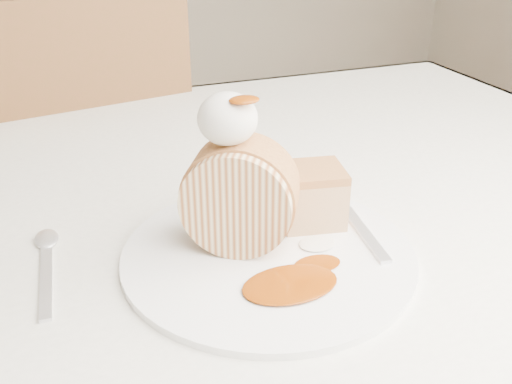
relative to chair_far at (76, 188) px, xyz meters
name	(u,v)px	position (x,y,z in m)	size (l,w,h in m)	color
table	(190,249)	(0.12, -0.51, 0.12)	(1.40, 0.90, 0.75)	white
chair_far	(76,188)	(0.00, 0.00, 0.00)	(0.51, 0.51, 0.94)	brown
plate	(268,254)	(0.17, -0.69, 0.22)	(0.30, 0.30, 0.01)	white
roulade_slice	(240,197)	(0.14, -0.66, 0.28)	(0.11, 0.11, 0.06)	beige
cake_chunk	(312,199)	(0.23, -0.65, 0.25)	(0.07, 0.06, 0.06)	#B07A42
whipped_cream	(227,119)	(0.13, -0.66, 0.36)	(0.06, 0.06, 0.05)	silver
caramel_drizzle	(244,93)	(0.15, -0.67, 0.39)	(0.03, 0.02, 0.01)	#7F3205
caramel_pool	(290,284)	(0.16, -0.75, 0.22)	(0.09, 0.06, 0.00)	#7F3205
fork	(362,230)	(0.28, -0.69, 0.22)	(0.02, 0.18, 0.00)	silver
spoon	(46,282)	(-0.05, -0.65, 0.21)	(0.02, 0.15, 0.00)	silver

